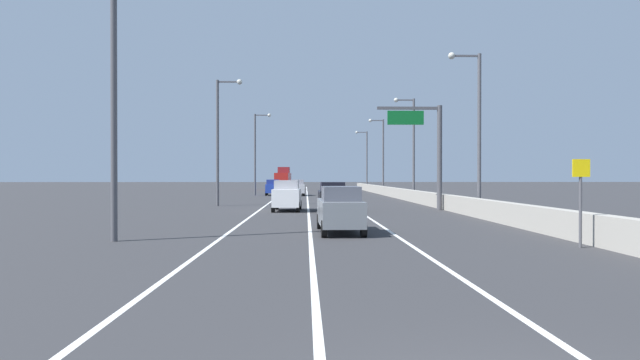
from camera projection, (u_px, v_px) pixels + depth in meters
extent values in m
plane|color=#2D2D30|center=(323.00, 195.00, 69.18)|extent=(320.00, 320.00, 0.00)
cube|color=silver|center=(276.00, 198.00, 60.04)|extent=(0.16, 130.00, 0.00)
cube|color=silver|center=(307.00, 198.00, 60.13)|extent=(0.16, 130.00, 0.00)
cube|color=silver|center=(339.00, 198.00, 60.22)|extent=(0.16, 130.00, 0.00)
cube|color=#9E998E|center=(428.00, 199.00, 45.39)|extent=(0.60, 120.00, 1.10)
cylinder|color=#47474C|center=(440.00, 158.00, 39.13)|extent=(0.36, 0.36, 7.50)
cube|color=#47474C|center=(408.00, 108.00, 39.05)|extent=(4.50, 0.20, 0.20)
cube|color=#0C5923|center=(406.00, 118.00, 38.93)|extent=(2.60, 0.10, 1.00)
cylinder|color=#4C4C51|center=(580.00, 212.00, 18.47)|extent=(0.10, 0.10, 2.40)
cube|color=yellow|center=(581.00, 168.00, 18.42)|extent=(0.60, 0.04, 0.60)
cylinder|color=#4C4C51|center=(479.00, 134.00, 35.02)|extent=(0.24, 0.24, 10.29)
cube|color=#4C4C51|center=(466.00, 56.00, 34.96)|extent=(1.80, 0.12, 0.12)
sphere|color=beige|center=(452.00, 56.00, 34.94)|extent=(0.44, 0.44, 0.44)
cylinder|color=#4C4C51|center=(414.00, 149.00, 55.30)|extent=(0.24, 0.24, 10.29)
cube|color=#4C4C51|center=(405.00, 100.00, 55.24)|extent=(1.80, 0.12, 0.12)
sphere|color=beige|center=(396.00, 100.00, 55.21)|extent=(0.44, 0.44, 0.44)
cylinder|color=#4C4C51|center=(383.00, 157.00, 75.57)|extent=(0.24, 0.24, 10.29)
cube|color=#4C4C51|center=(377.00, 121.00, 75.51)|extent=(1.80, 0.12, 0.12)
sphere|color=beige|center=(370.00, 121.00, 75.49)|extent=(0.44, 0.44, 0.44)
cylinder|color=#4C4C51|center=(367.00, 161.00, 95.86)|extent=(0.24, 0.24, 10.29)
cube|color=#4C4C51|center=(362.00, 132.00, 95.80)|extent=(1.80, 0.12, 0.12)
sphere|color=beige|center=(357.00, 132.00, 95.77)|extent=(0.44, 0.44, 0.44)
cylinder|color=#4C4C51|center=(114.00, 103.00, 20.26)|extent=(0.24, 0.24, 10.29)
cylinder|color=#4C4C51|center=(218.00, 143.00, 44.59)|extent=(0.24, 0.24, 10.29)
cube|color=#4C4C51|center=(229.00, 82.00, 44.58)|extent=(1.80, 0.12, 0.12)
sphere|color=beige|center=(240.00, 82.00, 44.61)|extent=(0.44, 0.44, 0.44)
cylinder|color=#4C4C51|center=(255.00, 155.00, 68.95)|extent=(0.24, 0.24, 10.29)
cube|color=#4C4C51|center=(262.00, 115.00, 68.94)|extent=(1.80, 0.12, 0.12)
sphere|color=beige|center=(269.00, 115.00, 68.97)|extent=(0.44, 0.44, 0.44)
cube|color=white|center=(287.00, 197.00, 38.13)|extent=(1.94, 4.28, 1.20)
cube|color=#96969E|center=(287.00, 185.00, 37.70)|extent=(1.66, 1.95, 0.60)
cylinder|color=black|center=(277.00, 205.00, 39.80)|extent=(0.24, 0.69, 0.68)
cylinder|color=black|center=(300.00, 205.00, 39.80)|extent=(0.24, 0.69, 0.68)
cylinder|color=black|center=(273.00, 207.00, 36.47)|extent=(0.24, 0.69, 0.68)
cylinder|color=black|center=(298.00, 207.00, 36.47)|extent=(0.24, 0.69, 0.68)
cube|color=#B7B7BC|center=(297.00, 189.00, 68.29)|extent=(1.87, 4.47, 1.07)
cube|color=gray|center=(297.00, 182.00, 67.84)|extent=(1.57, 2.04, 0.60)
cylinder|color=black|center=(291.00, 192.00, 69.99)|extent=(0.25, 0.69, 0.68)
cylinder|color=black|center=(303.00, 192.00, 70.09)|extent=(0.25, 0.69, 0.68)
cylinder|color=black|center=(291.00, 193.00, 66.49)|extent=(0.25, 0.69, 0.68)
cylinder|color=black|center=(304.00, 193.00, 66.59)|extent=(0.25, 0.69, 0.68)
cube|color=#1E389E|center=(273.00, 188.00, 69.28)|extent=(1.87, 4.36, 1.06)
cube|color=navy|center=(273.00, 182.00, 68.84)|extent=(1.60, 1.98, 0.60)
cylinder|color=black|center=(267.00, 192.00, 70.95)|extent=(0.24, 0.68, 0.68)
cylinder|color=black|center=(280.00, 192.00, 71.03)|extent=(0.24, 0.68, 0.68)
cylinder|color=black|center=(266.00, 193.00, 67.54)|extent=(0.24, 0.68, 0.68)
cylinder|color=black|center=(279.00, 193.00, 67.62)|extent=(0.24, 0.68, 0.68)
cube|color=slate|center=(340.00, 212.00, 23.38)|extent=(1.85, 4.55, 1.05)
cube|color=#4D505A|center=(341.00, 194.00, 22.93)|extent=(1.58, 2.07, 0.60)
cylinder|color=black|center=(319.00, 221.00, 25.15)|extent=(0.24, 0.69, 0.68)
cylinder|color=black|center=(353.00, 221.00, 25.23)|extent=(0.24, 0.69, 0.68)
cylinder|color=black|center=(324.00, 229.00, 21.54)|extent=(0.24, 0.69, 0.68)
cylinder|color=black|center=(364.00, 229.00, 21.62)|extent=(0.24, 0.69, 0.68)
cube|color=black|center=(332.00, 199.00, 37.25)|extent=(1.84, 4.27, 1.09)
cube|color=black|center=(332.00, 186.00, 36.82)|extent=(1.59, 1.93, 0.60)
cylinder|color=black|center=(319.00, 205.00, 38.89)|extent=(0.23, 0.68, 0.68)
cylinder|color=black|center=(342.00, 205.00, 38.96)|extent=(0.23, 0.68, 0.68)
cylinder|color=black|center=(321.00, 208.00, 35.55)|extent=(0.23, 0.68, 0.68)
cylinder|color=black|center=(346.00, 208.00, 35.62)|extent=(0.23, 0.68, 0.68)
cube|color=#A51E19|center=(283.00, 180.00, 97.30)|extent=(2.67, 9.70, 2.49)
cube|color=maroon|center=(284.00, 170.00, 99.40)|extent=(2.17, 2.18, 1.10)
cylinder|color=black|center=(279.00, 187.00, 101.43)|extent=(0.25, 1.01, 1.00)
cylinder|color=black|center=(291.00, 187.00, 101.42)|extent=(0.25, 1.01, 1.00)
cylinder|color=black|center=(275.00, 187.00, 93.19)|extent=(0.25, 1.01, 1.00)
cylinder|color=black|center=(288.00, 187.00, 93.19)|extent=(0.25, 1.01, 1.00)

